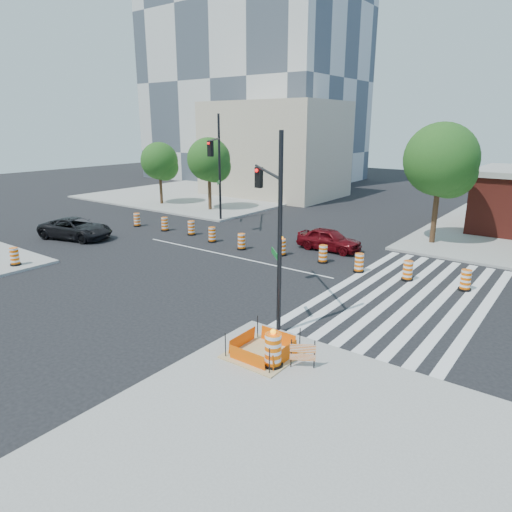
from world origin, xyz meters
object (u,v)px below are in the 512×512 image
object	(u,v)px
dark_suv	(76,228)
signal_pole_se	(272,209)
signal_pole_nw	(217,160)
red_coupe	(329,239)

from	to	relation	value
dark_suv	signal_pole_se	distance (m)	19.20
dark_suv	signal_pole_nw	size ratio (longest dim) A/B	0.62
red_coupe	signal_pole_se	bearing A→B (deg)	-165.11
dark_suv	signal_pole_nw	distance (m)	11.38
red_coupe	signal_pole_se	world-z (taller)	signal_pole_se
signal_pole_nw	dark_suv	bearing A→B (deg)	-63.56
signal_pole_se	dark_suv	bearing A→B (deg)	35.39
red_coupe	signal_pole_se	size ratio (longest dim) A/B	0.56
dark_suv	signal_pole_se	world-z (taller)	signal_pole_se
signal_pole_se	signal_pole_nw	xyz separation A→B (m)	(-13.56, 12.10, 0.58)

